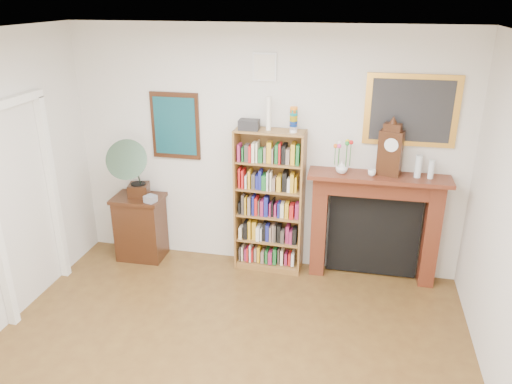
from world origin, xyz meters
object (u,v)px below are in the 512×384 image
side_cabinet (141,227)px  bottle_right (431,169)px  teacup (372,173)px  bottle_left (418,166)px  gramophone (131,165)px  cd_stack (150,199)px  fireplace (375,217)px  mantel_clock (390,151)px  flower_vase (342,167)px  bookshelf (269,194)px

side_cabinet → bottle_right: bearing=0.0°
teacup → bottle_left: (0.47, 0.05, 0.09)m
gramophone → cd_stack: 0.45m
fireplace → mantel_clock: 0.79m
bottle_left → flower_vase: bearing=-177.4°
bookshelf → flower_vase: size_ratio=14.32×
bottle_right → cd_stack: bearing=-176.5°
fireplace → bottle_left: 0.75m
mantel_clock → teacup: 0.30m
bottle_right → flower_vase: bearing=-178.3°
fireplace → gramophone: (-2.79, -0.20, 0.48)m
flower_vase → bottle_left: 0.79m
bookshelf → mantel_clock: (1.28, 0.01, 0.60)m
side_cabinet → gramophone: size_ratio=1.06×
side_cabinet → flower_vase: size_ratio=5.93×
cd_stack → mantel_clock: 2.76m
cd_stack → bottle_left: bearing=3.9°
mantel_clock → teacup: (-0.17, -0.06, -0.24)m
bottle_left → bottle_right: bottle_left is taller
fireplace → mantel_clock: mantel_clock is taller
bookshelf → cd_stack: 1.39m
fireplace → bottle_right: 0.81m
bookshelf → teacup: bearing=-0.2°
side_cabinet → bookshelf: bearing=1.5°
side_cabinet → fireplace: fireplace is taller
fireplace → flower_vase: flower_vase is taller
teacup → fireplace: bearing=50.5°
cd_stack → flower_vase: size_ratio=0.88×
bookshelf → mantel_clock: size_ratio=3.47×
cd_stack → flower_vase: (2.17, 0.16, 0.49)m
side_cabinet → gramophone: gramophone is taller
gramophone → mantel_clock: bearing=-10.0°
mantel_clock → bottle_right: size_ratio=2.81×
teacup → bottle_right: size_ratio=0.43×
flower_vase → cd_stack: bearing=-175.7°
side_cabinet → bottle_left: (3.17, 0.08, 0.99)m
fireplace → flower_vase: bearing=-169.4°
bookshelf → bottle_left: size_ratio=8.14×
teacup → cd_stack: bearing=-176.7°
bookshelf → cd_stack: bearing=-169.7°
fireplace → teacup: bearing=-130.2°
bottle_left → cd_stack: bearing=-176.1°
gramophone → cd_stack: (0.22, -0.04, -0.39)m
flower_vase → teacup: size_ratio=1.59×
cd_stack → bottle_right: bottle_right is taller
teacup → side_cabinet: bearing=-179.4°
flower_vase → bottle_left: (0.79, 0.04, 0.05)m
gramophone → bottle_left: gramophone is taller
side_cabinet → bottle_right: bottle_right is taller
bookshelf → side_cabinet: 1.68m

